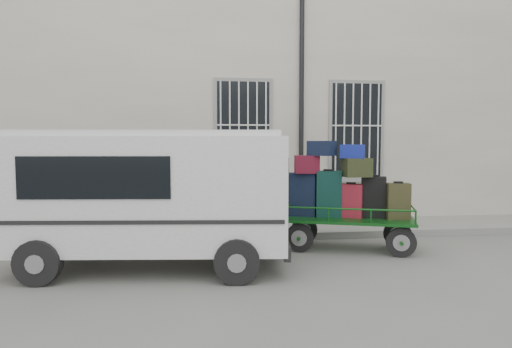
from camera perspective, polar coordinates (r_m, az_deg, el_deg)
name	(u,v)px	position (r m, az deg, el deg)	size (l,w,h in m)	color
ground	(285,258)	(7.88, 3.61, -10.49)	(80.00, 80.00, 0.00)	slate
building	(248,106)	(13.11, -0.97, 8.50)	(24.00, 5.15, 6.00)	#BCB1A0
sidewalk	(265,229)	(9.98, 1.18, -6.95)	(24.00, 1.70, 0.15)	gray
luggage_cart	(344,198)	(8.51, 10.95, -2.93)	(2.69, 1.74, 1.99)	black
van	(150,190)	(7.28, -13.14, -1.97)	(4.42, 2.30, 2.14)	silver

